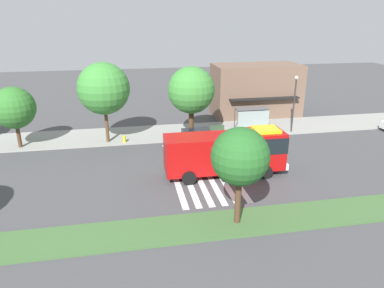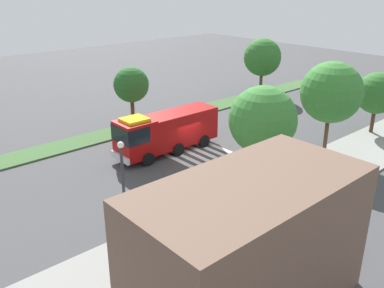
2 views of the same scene
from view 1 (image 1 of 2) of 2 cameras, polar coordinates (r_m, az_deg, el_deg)
name	(u,v)px [view 1 (image 1 of 2)]	position (r m, az deg, el deg)	size (l,w,h in m)	color
ground_plane	(203,169)	(29.78, 1.84, -4.00)	(120.00, 120.00, 0.00)	#424244
sidewalk	(184,132)	(38.79, -1.29, 1.96)	(60.00, 5.73, 0.14)	gray
median_strip	(233,223)	(22.51, 6.62, -12.54)	(60.00, 3.00, 0.14)	#3D6033
crosswalk	(200,169)	(29.71, 1.28, -4.03)	(4.95, 12.59, 0.01)	silver
fire_truck	(230,151)	(28.13, 6.09, -1.14)	(9.70, 2.92, 3.77)	#A50C0C
parked_car_west	(198,137)	(34.88, 0.93, 1.17)	(4.86, 2.21, 1.60)	black
bus_stop_shelter	(253,115)	(39.00, 9.74, 4.56)	(3.50, 1.40, 2.46)	#4C4C51
bench_near_shelter	(217,129)	(38.17, 3.99, 2.43)	(1.60, 0.50, 0.90)	#2D472D
street_lamp	(294,99)	(39.24, 16.18, 6.92)	(0.36, 0.36, 6.06)	#2D2D30
storefront_building	(256,90)	(45.78, 10.25, 8.53)	(10.71, 6.16, 6.41)	brown
sidewalk_tree_west	(14,108)	(36.94, -26.80, 5.20)	(3.93, 3.93, 5.84)	#47301E
sidewalk_tree_center	(104,89)	(35.20, -14.07, 8.64)	(5.00, 5.00, 7.88)	#513823
sidewalk_tree_east	(191,90)	(35.82, -0.12, 8.65)	(4.72, 4.72, 7.28)	#47301E
median_tree_west	(240,157)	(20.56, 7.78, -2.08)	(3.44, 3.44, 6.07)	#47301E
fire_hydrant	(124,139)	(35.96, -10.85, 0.81)	(0.28, 0.28, 0.70)	gold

